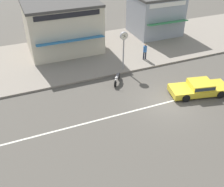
% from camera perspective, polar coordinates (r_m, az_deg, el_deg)
% --- Properties ---
extents(ground_plane, '(160.00, 160.00, 0.00)m').
position_cam_1_polar(ground_plane, '(19.98, 11.90, -1.88)').
color(ground_plane, '#544F47').
extents(lane_centre_stripe, '(50.40, 0.14, 0.01)m').
position_cam_1_polar(lane_centre_stripe, '(19.98, 11.90, -1.88)').
color(lane_centre_stripe, silver).
rests_on(lane_centre_stripe, ground).
extents(kerb_strip, '(68.00, 10.00, 0.15)m').
position_cam_1_polar(kerb_strip, '(27.69, 0.55, 9.68)').
color(kerb_strip, gray).
rests_on(kerb_strip, ground).
extents(sedan_yellow_1, '(4.88, 2.64, 1.06)m').
position_cam_1_polar(sedan_yellow_1, '(21.32, 18.53, 1.19)').
color(sedan_yellow_1, yellow).
rests_on(sedan_yellow_1, ground).
extents(motorcycle_0, '(1.19, 1.56, 0.80)m').
position_cam_1_polar(motorcycle_0, '(21.65, 1.11, 3.30)').
color(motorcycle_0, black).
rests_on(motorcycle_0, ground).
extents(street_clock, '(0.68, 0.22, 3.45)m').
position_cam_1_polar(street_clock, '(22.59, 2.57, 11.23)').
color(street_clock, '#9E9EA3').
rests_on(street_clock, kerb_strip).
extents(pedestrian_mid_kerb, '(0.34, 0.34, 1.57)m').
position_cam_1_polar(pedestrian_mid_kerb, '(25.17, 7.19, 9.28)').
color(pedestrian_mid_kerb, '#232838').
rests_on(pedestrian_mid_kerb, kerb_strip).
extents(shopfront_corner_warung, '(5.22, 5.48, 4.38)m').
position_cam_1_polar(shopfront_corner_warung, '(31.46, 9.39, 16.69)').
color(shopfront_corner_warung, '#999EA8').
rests_on(shopfront_corner_warung, kerb_strip).
extents(shopfront_mid_block, '(7.06, 6.36, 4.79)m').
position_cam_1_polar(shopfront_mid_block, '(27.17, -10.73, 14.24)').
color(shopfront_mid_block, beige).
rests_on(shopfront_mid_block, kerb_strip).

